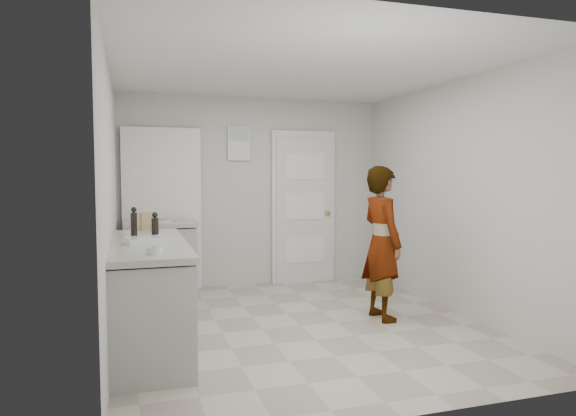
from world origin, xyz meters
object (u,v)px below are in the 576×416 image
object	(u,v)px
oil_cruet_a	(155,226)
cake_mix_box	(146,221)
person	(382,243)
spice_jar	(153,228)
egg_bowl	(155,251)
oil_cruet_b	(134,222)
baking_dish	(146,240)

from	to	relation	value
oil_cruet_a	cake_mix_box	bearing A→B (deg)	94.05
person	oil_cruet_a	world-z (taller)	person
spice_jar	egg_bowl	bearing A→B (deg)	-91.73
spice_jar	cake_mix_box	bearing A→B (deg)	106.10
cake_mix_box	oil_cruet_b	xyz separation A→B (m)	(-0.12, -0.47, 0.04)
cake_mix_box	oil_cruet_a	size ratio (longest dim) A/B	0.74
person	cake_mix_box	xyz separation A→B (m)	(-2.32, 0.70, 0.23)
cake_mix_box	baking_dish	size ratio (longest dim) A/B	0.51
person	cake_mix_box	size ratio (longest dim) A/B	8.68
person	spice_jar	distance (m)	2.33
baking_dish	oil_cruet_a	bearing A→B (deg)	69.56
person	baking_dish	world-z (taller)	person
oil_cruet_b	egg_bowl	xyz separation A→B (m)	(0.13, -1.14, -0.11)
oil_cruet_b	egg_bowl	distance (m)	1.15
oil_cruet_a	oil_cruet_b	size ratio (longest dim) A/B	0.91
cake_mix_box	spice_jar	distance (m)	0.21
spice_jar	egg_bowl	size ratio (longest dim) A/B	0.64
egg_bowl	baking_dish	bearing A→B (deg)	94.33
person	baking_dish	distance (m)	2.38
person	egg_bowl	xyz separation A→B (m)	(-2.31, -0.90, 0.16)
oil_cruet_a	oil_cruet_b	distance (m)	0.37
oil_cruet_a	egg_bowl	bearing A→B (deg)	-92.95
cake_mix_box	egg_bowl	size ratio (longest dim) A/B	1.46
person	spice_jar	bearing A→B (deg)	74.21
person	oil_cruet_a	xyz separation A→B (m)	(-2.27, -0.10, 0.25)
cake_mix_box	spice_jar	bearing A→B (deg)	-95.11
cake_mix_box	spice_jar	world-z (taller)	cake_mix_box
person	oil_cruet_b	world-z (taller)	person
cake_mix_box	oil_cruet_b	size ratio (longest dim) A/B	0.67
person	spice_jar	size ratio (longest dim) A/B	19.69
baking_dish	person	bearing A→B (deg)	7.88
spice_jar	oil_cruet_b	bearing A→B (deg)	-123.10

